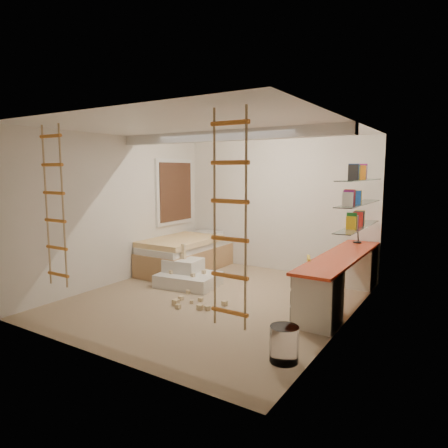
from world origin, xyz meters
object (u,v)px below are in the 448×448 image
Objects in this scene: swivel_chair at (306,291)px; play_platform at (187,275)px; desk at (341,277)px; bed at (186,254)px.

play_platform is (-2.23, 0.13, -0.11)m from swivel_chair.
swivel_chair is (-0.32, -0.58, -0.12)m from desk.
desk is 0.68m from swivel_chair.
desk is 2.59× the size of play_platform.
desk is 2.60m from play_platform.
bed reaches higher than play_platform.
play_platform is at bearing -169.90° from desk.
desk reaches higher than bed.
swivel_chair reaches higher than bed.
swivel_chair is at bearing -3.37° from play_platform.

